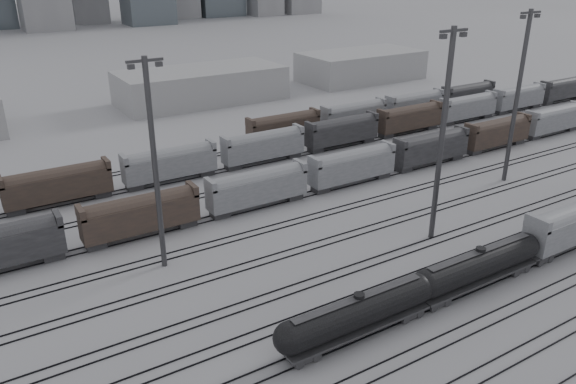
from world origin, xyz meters
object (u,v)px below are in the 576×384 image
tank_car_b (478,265)px  light_mast_c (442,133)px  tank_car_a (358,313)px  hopper_car_a (575,221)px

tank_car_b → light_mast_c: 16.43m
tank_car_a → light_mast_c: size_ratio=0.69×
tank_car_a → tank_car_b: size_ratio=0.98×
tank_car_b → hopper_car_a: bearing=-0.0°
light_mast_c → tank_car_a: bearing=-152.0°
tank_car_a → hopper_car_a: 33.62m
tank_car_b → hopper_car_a: 17.16m
hopper_car_a → light_mast_c: (-12.77, 11.08, 10.40)m
tank_car_a → hopper_car_a: bearing=0.0°
hopper_car_a → light_mast_c: 19.85m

